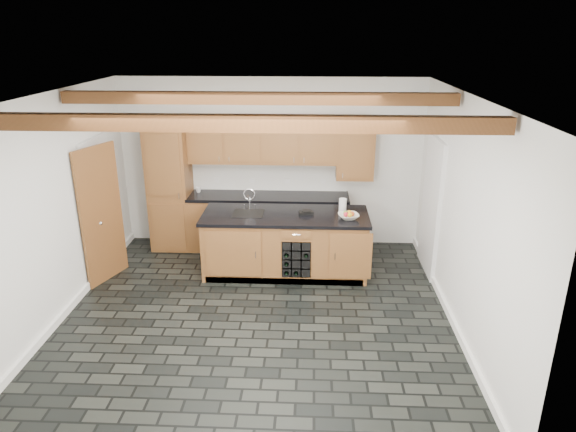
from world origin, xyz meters
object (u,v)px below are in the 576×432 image
Objects in this scene: fruit_bowl at (348,216)px; kitchen_scale at (306,212)px; island at (286,244)px; paper_towel at (343,206)px.

kitchen_scale is at bearing 165.71° from fruit_bowl.
island is 11.26× the size of paper_towel.
paper_towel is (0.84, 0.11, 0.58)m from island.
kitchen_scale is 0.77× the size of fruit_bowl.
paper_towel is (0.54, 0.09, 0.08)m from kitchen_scale.
paper_towel is at bearing -2.62° from kitchen_scale.
paper_towel is at bearing 106.77° from fruit_bowl.
fruit_bowl is (0.61, -0.16, 0.01)m from kitchen_scale.
kitchen_scale is (0.30, 0.02, 0.50)m from island.
kitchen_scale is at bearing 4.22° from island.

